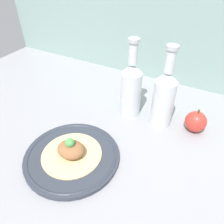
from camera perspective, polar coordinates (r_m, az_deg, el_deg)
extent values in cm
cube|color=gray|center=(76.25, -1.68, -9.79)|extent=(180.00, 110.00, 4.00)
cylinder|color=#2D333D|center=(71.78, -10.38, -11.31)|extent=(29.99, 29.99, 1.48)
torus|color=#2D333D|center=(71.39, -10.43, -11.04)|extent=(28.62, 28.62, 1.04)
cylinder|color=#D6BC7F|center=(71.08, -10.47, -10.81)|extent=(18.91, 18.91, 0.40)
ellipsoid|color=brown|center=(69.39, -10.68, -9.56)|extent=(8.77, 7.46, 4.19)
sphere|color=#4CA34C|center=(67.28, -10.97, -7.86)|extent=(2.86, 2.86, 2.86)
cylinder|color=silver|center=(83.46, 4.90, 4.71)|extent=(7.77, 7.77, 17.73)
cone|color=silver|center=(78.18, 5.32, 11.23)|extent=(7.77, 7.77, 3.50)
cylinder|color=silver|center=(75.84, 5.57, 15.02)|extent=(3.11, 3.11, 7.73)
cylinder|color=#B7B7BC|center=(74.22, 5.79, 18.19)|extent=(3.89, 3.89, 1.20)
cylinder|color=silver|center=(80.29, 13.15, 2.25)|extent=(7.77, 7.77, 17.73)
cone|color=silver|center=(74.79, 14.30, 8.87)|extent=(7.77, 7.77, 3.50)
cylinder|color=silver|center=(72.34, 14.99, 12.74)|extent=(3.11, 3.11, 7.73)
cylinder|color=#B7B7BC|center=(70.65, 15.59, 16.00)|extent=(3.89, 3.89, 1.20)
sphere|color=red|center=(83.50, 21.02, -2.36)|extent=(7.64, 7.64, 7.64)
cylinder|color=brown|center=(80.89, 21.72, 0.04)|extent=(0.61, 0.61, 1.72)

